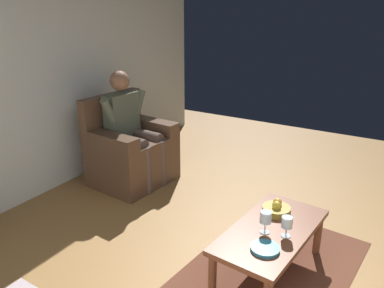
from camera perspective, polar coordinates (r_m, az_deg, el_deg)
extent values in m
plane|color=olive|center=(3.19, 20.42, -19.25)|extent=(7.37, 7.37, 0.00)
cube|color=silver|center=(4.24, -22.72, 10.20)|extent=(5.71, 0.06, 2.68)
cube|color=brown|center=(3.20, 11.19, -18.06)|extent=(1.84, 1.28, 0.01)
cube|color=brown|center=(4.48, -8.72, -2.96)|extent=(0.90, 0.80, 0.44)
cube|color=brown|center=(4.34, -8.34, 0.11)|extent=(0.54, 0.65, 0.10)
cube|color=brown|center=(4.59, -6.07, 2.23)|extent=(0.24, 0.74, 0.24)
cube|color=brown|center=(4.15, -12.14, -0.09)|extent=(0.24, 0.74, 0.24)
cube|color=brown|center=(4.52, -11.82, 3.79)|extent=(0.85, 0.19, 0.56)
cube|color=#555E4A|center=(4.39, -10.37, 4.27)|extent=(0.41, 0.21, 0.49)
sphere|color=brown|center=(4.30, -10.69, 9.20)|extent=(0.22, 0.22, 0.22)
cylinder|color=brown|center=(4.39, -6.96, 1.25)|extent=(0.17, 0.46, 0.13)
cylinder|color=brown|center=(4.35, -4.60, -2.82)|extent=(0.13, 0.13, 0.54)
cylinder|color=#555E4A|center=(4.48, -7.90, 6.18)|extent=(0.21, 0.11, 0.29)
cylinder|color=brown|center=(4.22, -9.23, 0.35)|extent=(0.17, 0.46, 0.13)
cylinder|color=brown|center=(4.18, -6.81, -3.89)|extent=(0.13, 0.13, 0.54)
cylinder|color=#555E4A|center=(4.17, -12.23, 4.86)|extent=(0.21, 0.11, 0.29)
cube|color=brown|center=(2.99, 11.67, -12.53)|extent=(1.09, 0.62, 0.04)
cylinder|color=brown|center=(3.41, 18.16, -12.58)|extent=(0.06, 0.06, 0.35)
cylinder|color=brown|center=(3.53, 11.65, -10.73)|extent=(0.06, 0.06, 0.35)
cylinder|color=brown|center=(2.84, 3.04, -18.88)|extent=(0.06, 0.06, 0.35)
cylinder|color=silver|center=(2.92, 10.72, -12.71)|extent=(0.07, 0.07, 0.01)
cylinder|color=silver|center=(2.90, 10.77, -12.00)|extent=(0.01, 0.01, 0.08)
cylinder|color=silver|center=(2.86, 10.88, -10.60)|extent=(0.09, 0.09, 0.08)
cylinder|color=#590C19|center=(2.87, 10.85, -11.00)|extent=(0.08, 0.08, 0.03)
cylinder|color=silver|center=(2.91, 13.71, -13.08)|extent=(0.07, 0.07, 0.01)
cylinder|color=silver|center=(2.89, 13.78, -12.44)|extent=(0.01, 0.01, 0.07)
cylinder|color=silver|center=(2.85, 13.90, -11.18)|extent=(0.08, 0.08, 0.08)
cylinder|color=#590C19|center=(2.87, 13.87, -11.55)|extent=(0.07, 0.07, 0.03)
cylinder|color=olive|center=(3.18, 12.39, -9.50)|extent=(0.23, 0.23, 0.05)
sphere|color=gold|center=(3.14, 12.43, -8.90)|extent=(0.07, 0.07, 0.07)
sphere|color=gold|center=(3.19, 12.57, -8.44)|extent=(0.07, 0.07, 0.07)
cylinder|color=teal|center=(2.74, 10.77, -14.98)|extent=(0.20, 0.20, 0.02)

